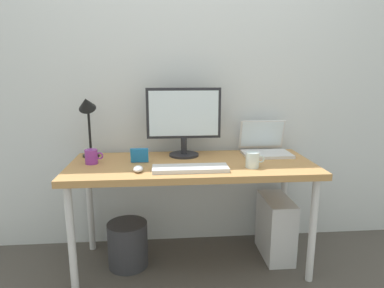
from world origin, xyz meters
The scene contains 13 objects.
ground_plane centered at (0.00, 0.00, 0.00)m, with size 6.00×6.00×0.00m, color #4C4742.
back_wall centered at (0.00, 0.37, 1.30)m, with size 4.40×0.04×2.60m, color silver.
desk centered at (0.00, 0.00, 0.64)m, with size 1.53×0.62×0.70m.
monitor centered at (-0.04, 0.18, 0.96)m, with size 0.49×0.20×0.46m.
laptop centered at (0.52, 0.20, 0.76)m, with size 0.32×0.28×0.22m.
desk_lamp centered at (-0.66, 0.18, 1.00)m, with size 0.11×0.16×0.43m.
keyboard centered at (-0.02, -0.17, 0.71)m, with size 0.44×0.14×0.02m, color silver.
mouse centered at (-0.32, -0.17, 0.72)m, with size 0.06×0.09×0.03m, color silver.
coffee_mug centered at (-0.62, 0.03, 0.75)m, with size 0.11×0.08×0.09m.
glass_cup centered at (0.35, -0.14, 0.75)m, with size 0.11×0.08×0.09m.
photo_frame centered at (-0.33, 0.03, 0.75)m, with size 0.11×0.02×0.09m, color #1E72BF.
computer_tower centered at (0.58, 0.05, 0.21)m, with size 0.18×0.36×0.42m, color silver.
wastebasket centered at (-0.42, 0.01, 0.15)m, with size 0.26×0.26×0.30m, color #333338.
Camera 1 is at (-0.17, -2.04, 1.27)m, focal length 31.50 mm.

